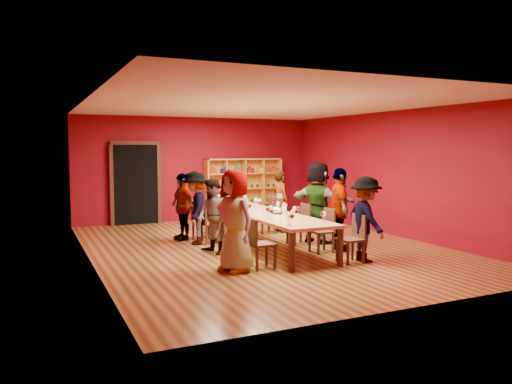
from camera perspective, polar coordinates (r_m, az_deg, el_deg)
room_shell at (r=10.51m, az=0.79°, el=1.74°), size 7.10×9.10×3.04m
tasting_table at (r=10.59m, az=0.78°, el=-2.59°), size 1.10×4.50×0.75m
doorway at (r=14.21m, az=-13.62°, el=0.92°), size 1.40×0.17×2.30m
shelving_unit at (r=15.05m, az=-1.49°, el=0.75°), size 2.40×0.40×1.80m
chair_person_left_0 at (r=8.72m, az=0.19°, el=-5.59°), size 0.42×0.42×0.89m
person_left_0 at (r=8.49m, az=-2.45°, el=-3.28°), size 0.72×0.96×1.75m
chair_person_left_2 at (r=10.08m, az=-3.41°, el=-4.16°), size 0.42×0.42×0.89m
person_left_2 at (r=9.95m, az=-4.94°, el=-2.78°), size 0.57×0.81×1.51m
chair_person_left_3 at (r=11.12m, az=-5.51°, el=-3.31°), size 0.42×0.42×0.89m
person_left_3 at (r=10.99m, az=-6.95°, el=-1.81°), size 0.73×1.12×1.60m
chair_person_left_4 at (r=11.71m, az=-6.53°, el=-2.90°), size 0.42×0.42×0.89m
person_left_4 at (r=11.56m, az=-8.42°, el=-1.66°), size 0.58×0.96×1.54m
chair_person_right_0 at (r=9.38m, az=11.14°, el=-4.93°), size 0.42×0.42×0.89m
person_right_0 at (r=9.49m, az=12.43°, el=-3.04°), size 0.53×1.06×1.58m
chair_person_right_1 at (r=10.19m, az=7.87°, el=-4.10°), size 0.42×0.42×0.89m
person_right_1 at (r=10.33m, az=9.51°, el=-2.00°), size 0.78×1.10×1.71m
chair_person_right_2 at (r=11.00m, az=5.18°, el=-3.40°), size 0.42×0.42×0.89m
person_right_2 at (r=11.17m, az=7.12°, el=-1.16°), size 1.01×1.75×1.81m
chair_person_right_4 at (r=12.41m, az=1.46°, el=-2.42°), size 0.42×0.42×0.89m
person_right_4 at (r=12.52m, az=2.81°, el=-1.05°), size 0.46×0.60×1.56m
wine_glass_0 at (r=11.93m, az=-3.69°, el=-0.77°), size 0.08×0.08×0.21m
wine_glass_1 at (r=9.18m, az=7.63°, el=-2.52°), size 0.09×0.09×0.21m
wine_glass_2 at (r=11.38m, az=0.41°, el=-1.07°), size 0.08×0.08×0.20m
wine_glass_3 at (r=9.49m, az=1.80°, el=-2.29°), size 0.08×0.08×0.20m
wine_glass_4 at (r=10.95m, az=0.50°, el=-1.30°), size 0.08×0.08×0.20m
wine_glass_5 at (r=9.91m, az=4.42°, el=-1.96°), size 0.08×0.08×0.21m
wine_glass_6 at (r=10.64m, az=2.53°, el=-1.42°), size 0.09×0.09×0.22m
wine_glass_7 at (r=10.14m, az=1.66°, el=-1.86°), size 0.08×0.08×0.19m
wine_glass_8 at (r=10.40m, az=-0.71°, el=-1.63°), size 0.08×0.08×0.20m
wine_glass_9 at (r=10.79m, az=1.97°, el=-1.41°), size 0.08×0.08×0.20m
wine_glass_10 at (r=8.83m, az=3.84°, el=-2.84°), size 0.08×0.08×0.20m
wine_glass_11 at (r=9.49m, az=4.19°, el=-2.36°), size 0.07×0.07×0.19m
wine_glass_12 at (r=11.56m, az=-0.00°, el=-0.94°), size 0.08×0.08×0.21m
wine_glass_13 at (r=11.72m, az=-2.45°, el=-0.84°), size 0.09×0.09×0.22m
wine_glass_14 at (r=11.23m, az=-2.77°, el=-1.13°), size 0.08×0.08×0.21m
wine_glass_15 at (r=11.38m, az=-2.64°, el=-1.05°), size 0.08×0.08×0.21m
wine_glass_16 at (r=12.21m, az=-4.28°, el=-0.61°), size 0.09×0.09×0.22m
wine_glass_17 at (r=8.80m, az=4.14°, el=-2.86°), size 0.08×0.08×0.20m
wine_glass_18 at (r=9.71m, az=1.36°, el=-2.06°), size 0.09×0.09×0.21m
wine_glass_19 at (r=10.57m, az=-0.98°, el=-1.51°), size 0.08×0.08×0.21m
wine_glass_20 at (r=12.36m, az=-1.68°, el=-0.62°), size 0.08×0.08×0.19m
wine_glass_21 at (r=9.18m, az=7.79°, el=-2.55°), size 0.08×0.08×0.21m
wine_glass_22 at (r=9.88m, az=4.88°, el=-1.96°), size 0.09×0.09×0.21m
wine_glass_23 at (r=12.33m, az=-1.32°, el=-0.57°), size 0.09×0.09×0.21m
spittoon_bowl at (r=10.37m, az=2.49°, el=-2.09°), size 0.30×0.30×0.16m
carafe_a at (r=10.94m, az=-1.72°, el=-1.39°), size 0.12×0.12×0.29m
carafe_b at (r=10.22m, az=3.26°, el=-1.97°), size 0.11×0.11×0.25m
wine_bottle at (r=12.22m, az=-2.69°, el=-0.71°), size 0.11×0.11×0.35m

